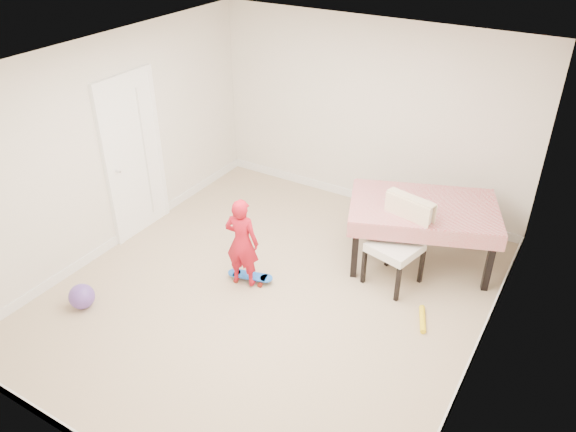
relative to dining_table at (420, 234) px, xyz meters
The scene contains 16 objects.
ground 1.92m from the dining_table, 129.70° to the right, with size 5.00×5.00×0.00m, color tan.
ceiling 2.88m from the dining_table, 129.70° to the right, with size 4.50×5.00×0.04m, color white.
wall_back 1.82m from the dining_table, 139.35° to the left, with size 4.50×0.04×2.60m, color silver.
wall_front 4.21m from the dining_table, 107.02° to the right, with size 4.50×0.04×2.60m, color silver.
wall_left 3.83m from the dining_table, 157.13° to the right, with size 0.04×5.00×2.60m, color silver.
wall_right 1.99m from the dining_table, 54.63° to the right, with size 0.04×5.00×2.60m, color silver.
door 3.67m from the dining_table, 161.47° to the right, with size 0.10×0.94×2.11m, color white.
baseboard_back 1.63m from the dining_table, 139.08° to the left, with size 4.50×0.02×0.12m, color white.
baseboard_left 3.75m from the dining_table, 157.19° to the right, with size 0.02×5.00×0.12m, color white.
baseboard_right 1.81m from the dining_table, 54.36° to the right, with size 0.02×5.00×0.12m, color white.
dining_table is the anchor object (origin of this frame).
dining_chair 0.58m from the dining_table, 101.27° to the right, with size 0.57×0.65×1.05m, color white, non-canonical shape.
skateboard 2.10m from the dining_table, 138.01° to the right, with size 0.54×0.20×0.08m, color blue, non-canonical shape.
child 2.15m from the dining_table, 136.93° to the right, with size 0.40×0.26×1.09m, color #B61223.
balloon 3.94m from the dining_table, 136.47° to the right, with size 0.28×0.28×0.28m, color #6343A2.
foam_toy 1.17m from the dining_table, 67.11° to the right, with size 0.06×0.06×0.40m, color yellow.
Camera 1 is at (2.73, -4.21, 4.05)m, focal length 35.00 mm.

